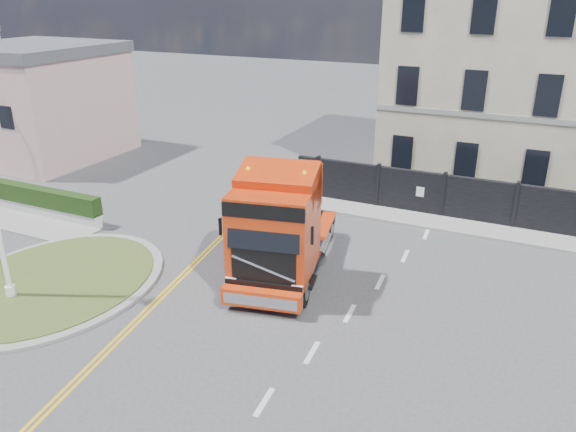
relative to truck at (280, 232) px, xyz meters
The scene contains 9 objects.
ground 1.96m from the truck, 88.58° to the right, with size 120.00×120.00×0.00m, color #424244.
traffic_island 8.07m from the truck, 152.46° to the right, with size 6.80×6.80×0.17m.
hedge_wall 13.06m from the truck, behind, with size 8.00×0.55×1.35m.
pavement_side 13.11m from the truck, behind, with size 8.50×1.80×0.10m, color gray.
seaside_bldg_pink 21.69m from the truck, 157.30° to the left, with size 8.00×8.00×6.00m, color #CEA3A1.
hoarding_fence 10.66m from the truck, 51.85° to the left, with size 18.80×0.25×2.00m.
georgian_building 17.41m from the truck, 69.23° to the left, with size 12.30×10.30×12.80m.
pavement_far 9.75m from the truck, 51.11° to the left, with size 20.00×1.60×0.12m, color gray.
truck is the anchor object (origin of this frame).
Camera 1 is at (7.65, -15.08, 9.59)m, focal length 35.00 mm.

